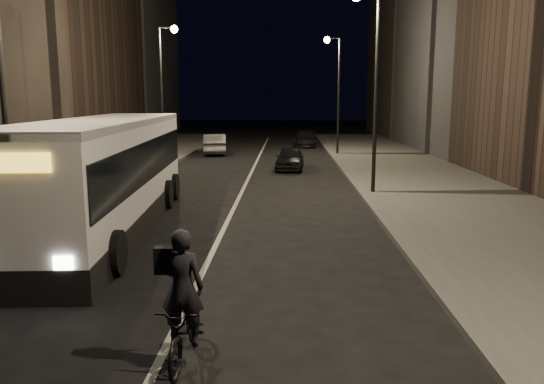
# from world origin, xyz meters

# --- Properties ---
(ground) EXTENTS (180.00, 180.00, 0.00)m
(ground) POSITION_xyz_m (0.00, 0.00, 0.00)
(ground) COLOR black
(ground) RESTS_ON ground
(sidewalk_right) EXTENTS (7.00, 70.00, 0.16)m
(sidewalk_right) POSITION_xyz_m (8.50, 14.00, 0.08)
(sidewalk_right) COLOR #3D3D3A
(sidewalk_right) RESTS_ON ground
(sidewalk_left) EXTENTS (7.00, 70.00, 0.16)m
(sidewalk_left) POSITION_xyz_m (-8.50, 14.00, 0.08)
(sidewalk_left) COLOR #3D3D3A
(sidewalk_left) RESTS_ON ground
(building_row_right) EXTENTS (8.00, 61.00, 21.00)m
(building_row_right) POSITION_xyz_m (16.00, 27.50, 10.50)
(building_row_right) COLOR black
(building_row_right) RESTS_ON ground
(streetlight_right_mid) EXTENTS (1.20, 0.44, 8.12)m
(streetlight_right_mid) POSITION_xyz_m (5.33, 12.00, 5.36)
(streetlight_right_mid) COLOR black
(streetlight_right_mid) RESTS_ON sidewalk_right
(streetlight_right_far) EXTENTS (1.20, 0.44, 8.12)m
(streetlight_right_far) POSITION_xyz_m (5.33, 28.00, 5.36)
(streetlight_right_far) COLOR black
(streetlight_right_far) RESTS_ON sidewalk_right
(streetlight_left_near) EXTENTS (1.20, 0.44, 8.12)m
(streetlight_left_near) POSITION_xyz_m (-5.33, 4.00, 5.36)
(streetlight_left_near) COLOR black
(streetlight_left_near) RESTS_ON sidewalk_left
(streetlight_left_far) EXTENTS (1.20, 0.44, 8.12)m
(streetlight_left_far) POSITION_xyz_m (-5.33, 22.00, 5.36)
(streetlight_left_far) COLOR black
(streetlight_left_far) RESTS_ON sidewalk_left
(city_bus) EXTENTS (3.62, 12.82, 3.42)m
(city_bus) POSITION_xyz_m (-3.60, 5.86, 1.86)
(city_bus) COLOR white
(city_bus) RESTS_ON ground
(cyclist_on_bicycle) EXTENTS (0.73, 1.90, 2.16)m
(cyclist_on_bicycle) POSITION_xyz_m (0.42, -2.55, 0.72)
(cyclist_on_bicycle) COLOR black
(cyclist_on_bicycle) RESTS_ON ground
(car_near) EXTENTS (1.76, 3.91, 1.30)m
(car_near) POSITION_xyz_m (2.13, 20.12, 0.65)
(car_near) COLOR black
(car_near) RESTS_ON ground
(car_mid) EXTENTS (2.15, 4.70, 1.50)m
(car_mid) POSITION_xyz_m (-3.33, 28.52, 0.75)
(car_mid) COLOR #3E3F41
(car_mid) RESTS_ON ground
(car_far) EXTENTS (2.05, 4.62, 1.32)m
(car_far) POSITION_xyz_m (3.57, 35.32, 0.66)
(car_far) COLOR black
(car_far) RESTS_ON ground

